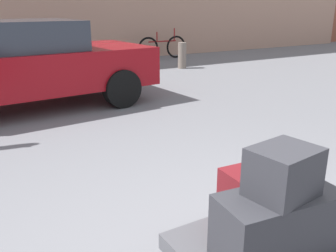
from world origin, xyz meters
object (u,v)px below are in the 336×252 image
object	(u,v)px
bollard_kerb_near	(131,59)
duffel_bag_charcoal_topmost_pile	(283,172)
duffel_bag_charcoal_center	(278,225)
luggage_cart	(273,249)
bicycle_leaning	(163,47)
parked_car	(13,63)
duffel_bag_maroon_stacked_top	(266,194)
bollard_kerb_mid	(182,55)

from	to	relation	value
bollard_kerb_near	duffel_bag_charcoal_topmost_pile	bearing A→B (deg)	-109.51
duffel_bag_charcoal_center	bollard_kerb_near	xyz separation A→B (m)	(2.62, 7.39, -0.17)
luggage_cart	bicycle_leaning	size ratio (longest dim) A/B	0.63
luggage_cart	parked_car	size ratio (longest dim) A/B	0.25
duffel_bag_charcoal_center	duffel_bag_maroon_stacked_top	world-z (taller)	duffel_bag_charcoal_center
luggage_cart	duffel_bag_charcoal_center	xyz separation A→B (m)	(-0.09, -0.10, 0.25)
luggage_cart	duffel_bag_charcoal_center	bearing A→B (deg)	-133.73
parked_car	bollard_kerb_near	size ratio (longest dim) A/B	6.32
duffel_bag_charcoal_topmost_pile	bicycle_leaning	size ratio (longest dim) A/B	0.19
bicycle_leaning	bollard_kerb_mid	distance (m)	2.02
luggage_cart	bollard_kerb_near	size ratio (longest dim) A/B	1.58
bollard_kerb_mid	parked_car	bearing A→B (deg)	-154.41
bollard_kerb_near	duffel_bag_charcoal_center	bearing A→B (deg)	-109.51
duffel_bag_charcoal_center	bollard_kerb_mid	world-z (taller)	bollard_kerb_mid
bollard_kerb_mid	luggage_cart	bearing A→B (deg)	-119.17
luggage_cart	bollard_kerb_mid	size ratio (longest dim) A/B	1.58
luggage_cart	duffel_bag_maroon_stacked_top	bearing A→B (deg)	60.19
luggage_cart	bollard_kerb_near	distance (m)	7.71
duffel_bag_charcoal_center	bollard_kerb_near	world-z (taller)	bollard_kerb_near
duffel_bag_charcoal_center	parked_car	size ratio (longest dim) A/B	0.15
luggage_cart	duffel_bag_charcoal_topmost_pile	size ratio (longest dim) A/B	3.29
parked_car	duffel_bag_charcoal_topmost_pile	bearing A→B (deg)	-84.61
parked_car	bicycle_leaning	size ratio (longest dim) A/B	2.51
bicycle_leaning	bollard_kerb_mid	world-z (taller)	bicycle_leaning
duffel_bag_maroon_stacked_top	bollard_kerb_mid	distance (m)	8.12
duffel_bag_maroon_stacked_top	bollard_kerb_mid	world-z (taller)	bollard_kerb_mid
bicycle_leaning	bollard_kerb_near	size ratio (longest dim) A/B	2.52
parked_car	bicycle_leaning	xyz separation A→B (m)	(5.15, 4.18, -0.39)
duffel_bag_maroon_stacked_top	bollard_kerb_near	xyz separation A→B (m)	(2.41, 7.09, -0.16)
luggage_cart	duffel_bag_charcoal_center	distance (m)	0.29
luggage_cart	bicycle_leaning	distance (m)	10.31
duffel_bag_charcoal_center	bollard_kerb_mid	size ratio (longest dim) A/B	0.96
duffel_bag_maroon_stacked_top	duffel_bag_charcoal_topmost_pile	distance (m)	0.48
duffel_bag_charcoal_center	bollard_kerb_near	size ratio (longest dim) A/B	0.96
luggage_cart	parked_car	xyz separation A→B (m)	(-0.58, 5.06, 0.49)
luggage_cart	bollard_kerb_mid	world-z (taller)	bollard_kerb_mid
parked_car	luggage_cart	bearing A→B (deg)	-83.45
duffel_bag_charcoal_center	bicycle_leaning	distance (m)	10.44
luggage_cart	bicycle_leaning	world-z (taller)	bicycle_leaning
parked_car	duffel_bag_charcoal_center	bearing A→B (deg)	-84.61
duffel_bag_charcoal_center	duffel_bag_maroon_stacked_top	bearing A→B (deg)	61.30
luggage_cart	bollard_kerb_near	xyz separation A→B (m)	(2.52, 7.29, 0.08)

